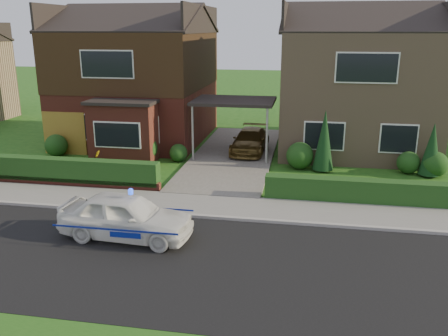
# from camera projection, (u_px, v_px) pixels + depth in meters

# --- Properties ---
(ground) EXTENTS (120.00, 120.00, 0.00)m
(ground) POSITION_uv_depth(u_px,v_px,m) (171.00, 261.00, 12.74)
(ground) COLOR #1E5115
(ground) RESTS_ON ground
(road) EXTENTS (60.00, 6.00, 0.02)m
(road) POSITION_uv_depth(u_px,v_px,m) (171.00, 261.00, 12.74)
(road) COLOR black
(road) RESTS_ON ground
(kerb) EXTENTS (60.00, 0.16, 0.12)m
(kerb) POSITION_uv_depth(u_px,v_px,m) (197.00, 216.00, 15.60)
(kerb) COLOR #9E9993
(kerb) RESTS_ON ground
(sidewalk) EXTENTS (60.00, 2.00, 0.10)m
(sidewalk) POSITION_uv_depth(u_px,v_px,m) (203.00, 205.00, 16.60)
(sidewalk) COLOR slate
(sidewalk) RESTS_ON ground
(driveway) EXTENTS (3.80, 12.00, 0.12)m
(driveway) POSITION_uv_depth(u_px,v_px,m) (234.00, 155.00, 23.11)
(driveway) COLOR #666059
(driveway) RESTS_ON ground
(house_left) EXTENTS (7.50, 9.53, 7.25)m
(house_left) POSITION_uv_depth(u_px,v_px,m) (138.00, 70.00, 25.75)
(house_left) COLOR maroon
(house_left) RESTS_ON ground
(house_right) EXTENTS (7.50, 8.06, 7.25)m
(house_right) POSITION_uv_depth(u_px,v_px,m) (357.00, 76.00, 23.94)
(house_right) COLOR #9C7C5F
(house_right) RESTS_ON ground
(carport_link) EXTENTS (3.80, 3.00, 2.77)m
(carport_link) POSITION_uv_depth(u_px,v_px,m) (234.00, 102.00, 22.32)
(carport_link) COLOR black
(carport_link) RESTS_ON ground
(garage_door) EXTENTS (2.20, 0.10, 2.10)m
(garage_door) POSITION_uv_depth(u_px,v_px,m) (65.00, 133.00, 23.22)
(garage_door) COLOR brown
(garage_door) RESTS_ON ground
(dwarf_wall) EXTENTS (7.70, 0.25, 0.36)m
(dwarf_wall) POSITION_uv_depth(u_px,v_px,m) (66.00, 182.00, 18.66)
(dwarf_wall) COLOR maroon
(dwarf_wall) RESTS_ON ground
(hedge_left) EXTENTS (7.50, 0.55, 0.90)m
(hedge_left) POSITION_uv_depth(u_px,v_px,m) (69.00, 185.00, 18.86)
(hedge_left) COLOR #133D18
(hedge_left) RESTS_ON ground
(hedge_right) EXTENTS (7.50, 0.55, 0.80)m
(hedge_right) POSITION_uv_depth(u_px,v_px,m) (370.00, 204.00, 16.82)
(hedge_right) COLOR #133D18
(hedge_right) RESTS_ON ground
(shrub_left_far) EXTENTS (1.08, 1.08, 1.08)m
(shrub_left_far) POSITION_uv_depth(u_px,v_px,m) (56.00, 145.00, 22.98)
(shrub_left_far) COLOR #133D18
(shrub_left_far) RESTS_ON ground
(shrub_left_mid) EXTENTS (1.32, 1.32, 1.32)m
(shrub_left_mid) POSITION_uv_depth(u_px,v_px,m) (143.00, 148.00, 22.00)
(shrub_left_mid) COLOR #133D18
(shrub_left_mid) RESTS_ON ground
(shrub_left_near) EXTENTS (0.84, 0.84, 0.84)m
(shrub_left_near) POSITION_uv_depth(u_px,v_px,m) (178.00, 153.00, 22.08)
(shrub_left_near) COLOR #133D18
(shrub_left_near) RESTS_ON ground
(shrub_right_near) EXTENTS (1.20, 1.20, 1.20)m
(shrub_right_near) POSITION_uv_depth(u_px,v_px,m) (300.00, 156.00, 20.91)
(shrub_right_near) COLOR #133D18
(shrub_right_near) RESTS_ON ground
(shrub_right_mid) EXTENTS (0.96, 0.96, 0.96)m
(shrub_right_mid) POSITION_uv_depth(u_px,v_px,m) (408.00, 163.00, 20.27)
(shrub_right_mid) COLOR #133D18
(shrub_right_mid) RESTS_ON ground
(shrub_right_far) EXTENTS (1.08, 1.08, 1.08)m
(shrub_right_far) POSITION_uv_depth(u_px,v_px,m) (435.00, 164.00, 19.80)
(shrub_right_far) COLOR #133D18
(shrub_right_far) RESTS_ON ground
(conifer_a) EXTENTS (0.90, 0.90, 2.60)m
(conifer_a) POSITION_uv_depth(u_px,v_px,m) (324.00, 142.00, 20.35)
(conifer_a) COLOR black
(conifer_a) RESTS_ON ground
(conifer_b) EXTENTS (0.90, 0.90, 2.20)m
(conifer_b) POSITION_uv_depth(u_px,v_px,m) (432.00, 151.00, 19.67)
(conifer_b) COLOR black
(conifer_b) RESTS_ON ground
(police_car) EXTENTS (3.67, 4.09, 1.52)m
(police_car) POSITION_uv_depth(u_px,v_px,m) (126.00, 217.00, 13.96)
(police_car) COLOR white
(police_car) RESTS_ON ground
(driveway_car) EXTENTS (1.72, 3.89, 1.11)m
(driveway_car) POSITION_uv_depth(u_px,v_px,m) (250.00, 141.00, 23.35)
(driveway_car) COLOR brown
(driveway_car) RESTS_ON driveway
(potted_plant_a) EXTENTS (0.42, 0.33, 0.71)m
(potted_plant_a) POSITION_uv_depth(u_px,v_px,m) (28.00, 170.00, 19.62)
(potted_plant_a) COLOR gray
(potted_plant_a) RESTS_ON ground
(potted_plant_b) EXTENTS (0.51, 0.49, 0.72)m
(potted_plant_b) POSITION_uv_depth(u_px,v_px,m) (96.00, 158.00, 21.35)
(potted_plant_b) COLOR gray
(potted_plant_b) RESTS_ON ground
(potted_plant_c) EXTENTS (0.64, 0.64, 0.83)m
(potted_plant_c) POSITION_uv_depth(u_px,v_px,m) (73.00, 171.00, 19.27)
(potted_plant_c) COLOR gray
(potted_plant_c) RESTS_ON ground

